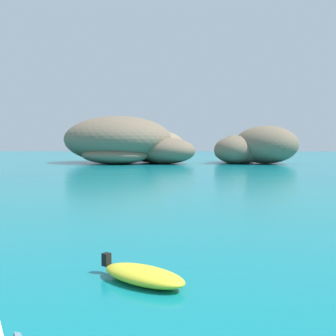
# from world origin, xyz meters

# --- Properties ---
(islet_large) EXTENTS (31.15, 28.98, 8.89)m
(islet_large) POSITION_xyz_m (-8.76, 76.93, 3.85)
(islet_large) COLOR #756651
(islet_large) RESTS_ON ground
(islet_small) EXTENTS (18.30, 20.12, 6.94)m
(islet_small) POSITION_xyz_m (14.31, 75.84, 2.90)
(islet_small) COLOR #756651
(islet_small) RESTS_ON ground
(dinghy_tender) EXTENTS (2.74, 2.45, 0.58)m
(dinghy_tender) POSITION_xyz_m (-0.07, 7.23, 0.22)
(dinghy_tender) COLOR yellow
(dinghy_tender) RESTS_ON ground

